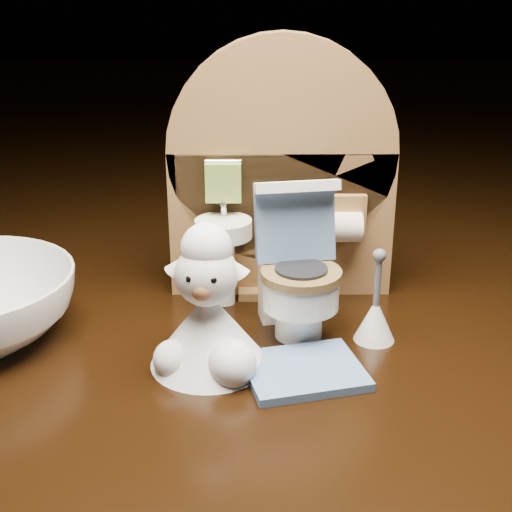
% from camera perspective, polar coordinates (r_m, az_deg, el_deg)
% --- Properties ---
extents(backdrop_panel, '(0.13, 0.05, 0.15)m').
position_cam_1_polar(backdrop_panel, '(0.41, 1.95, 5.67)').
color(backdrop_panel, brown).
rests_on(backdrop_panel, ground).
extents(toy_toilet, '(0.05, 0.06, 0.08)m').
position_cam_1_polar(toy_toilet, '(0.38, 3.25, -1.73)').
color(toy_toilet, white).
rests_on(toy_toilet, ground).
extents(bath_mat, '(0.06, 0.06, 0.00)m').
position_cam_1_polar(bath_mat, '(0.35, 3.82, -9.14)').
color(bath_mat, '#50709B').
rests_on(bath_mat, ground).
extents(toilet_brush, '(0.02, 0.02, 0.05)m').
position_cam_1_polar(toilet_brush, '(0.38, 9.52, -4.80)').
color(toilet_brush, white).
rests_on(toilet_brush, ground).
extents(plush_lamb, '(0.06, 0.06, 0.08)m').
position_cam_1_polar(plush_lamb, '(0.34, -3.84, -4.96)').
color(plush_lamb, white).
rests_on(plush_lamb, ground).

